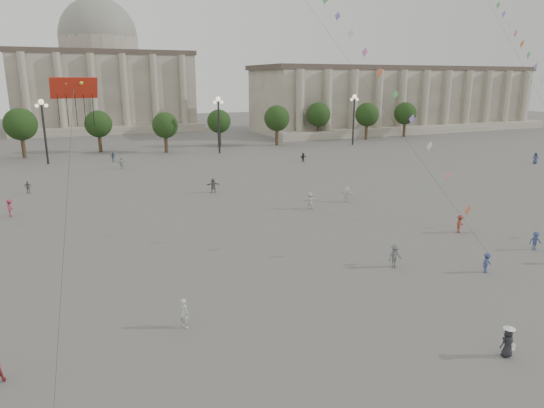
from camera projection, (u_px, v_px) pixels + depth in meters
name	position (u px, v px, depth m)	size (l,w,h in m)	color
ground	(359.00, 356.00, 24.90)	(360.00, 360.00, 0.00)	#5D5A58
hall_east	(398.00, 99.00, 135.25)	(84.00, 26.22, 17.20)	gray
hall_central	(102.00, 77.00, 135.80)	(48.30, 34.30, 35.50)	gray
tree_row	(131.00, 124.00, 92.64)	(137.12, 5.12, 8.00)	#3C291E
lamp_post_mid_west	(43.00, 120.00, 79.21)	(2.00, 0.90, 10.65)	#262628
lamp_post_mid_east	(219.00, 114.00, 90.92)	(2.00, 0.90, 10.65)	#262628
lamp_post_far_east	(354.00, 110.00, 102.64)	(2.00, 0.90, 10.65)	#262628
person_crowd_0	(113.00, 157.00, 83.07)	(0.96, 0.40, 1.63)	#385E7F
person_crowd_4	(121.00, 163.00, 76.64)	(1.80, 0.57, 1.94)	#B4B5B0
person_crowd_6	(395.00, 256.00, 36.45)	(1.17, 0.67, 1.81)	#59595D
person_crowd_7	(310.00, 201.00, 52.84)	(1.74, 0.55, 1.87)	white
person_crowd_8	(460.00, 224.00, 44.66)	(1.11, 0.64, 1.72)	maroon
person_crowd_9	(303.00, 157.00, 83.13)	(1.42, 0.45, 1.53)	black
person_crowd_12	(213.00, 185.00, 60.54)	(1.71, 0.54, 1.84)	slate
person_crowd_13	(184.00, 313.00, 27.62)	(0.64, 0.42, 1.76)	beige
person_crowd_14	(535.00, 241.00, 40.18)	(1.03, 0.59, 1.60)	#36487A
person_crowd_16	(28.00, 187.00, 60.22)	(0.90, 0.37, 1.54)	slate
person_crowd_17	(10.00, 208.00, 49.99)	(1.18, 0.68, 1.83)	#A02B47
person_crowd_18	(535.00, 158.00, 81.25)	(0.91, 0.59, 1.87)	navy
person_crowd_19	(347.00, 194.00, 56.00)	(1.68, 0.53, 1.81)	white
kite_flyer_1	(487.00, 263.00, 35.47)	(0.98, 0.57, 1.52)	navy
hat_person	(508.00, 342.00, 24.70)	(0.79, 0.60, 1.69)	black
dragon_kite	(75.00, 105.00, 23.81)	(2.34, 7.85, 19.20)	#AF2212
kite_train_east	(512.00, 33.00, 55.77)	(12.47, 33.39, 48.24)	#3F3F3F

